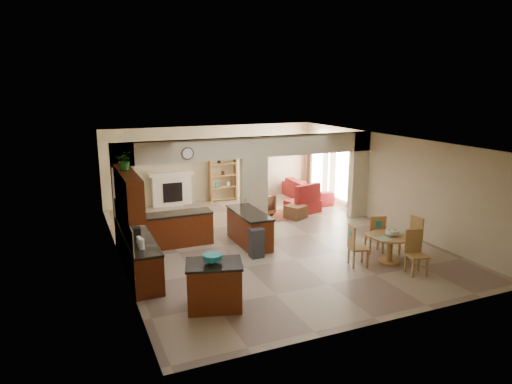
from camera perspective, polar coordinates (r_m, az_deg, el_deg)
name	(u,v)px	position (r m, az deg, el deg)	size (l,w,h in m)	color
floor	(268,240)	(12.91, 1.47, -5.99)	(10.00, 10.00, 0.00)	gray
ceiling	(268,141)	(12.28, 1.54, 6.45)	(10.00, 10.00, 0.00)	white
wall_back	(212,163)	(17.10, -5.48, 3.58)	(8.00, 8.00, 0.00)	beige
wall_front	(386,251)	(8.42, 15.89, -7.07)	(8.00, 8.00, 0.00)	beige
wall_left	(117,206)	(11.49, -16.96, -1.71)	(10.00, 10.00, 0.00)	beige
wall_right	(386,180)	(14.61, 15.93, 1.47)	(10.00, 10.00, 0.00)	beige
partition_left_pier	(124,196)	(12.49, -16.12, -0.48)	(0.60, 0.25, 2.80)	beige
partition_center_pier	(254,194)	(13.48, -0.27, -0.28)	(0.80, 0.25, 2.20)	beige
partition_right_pier	(359,175)	(15.20, 12.70, 2.10)	(0.60, 0.25, 2.80)	beige
partition_header	(254,147)	(13.22, -0.28, 5.63)	(8.00, 0.25, 0.60)	beige
kitchen_counter	(152,242)	(11.62, -12.87, -6.12)	(2.52, 3.29, 1.48)	#441307
upper_cabinets	(128,191)	(10.62, -15.70, 0.06)	(0.35, 2.40, 0.90)	#441307
peninsula	(249,228)	(12.44, -0.83, -4.52)	(0.70, 1.85, 0.91)	#441307
wall_clock	(188,154)	(12.45, -8.55, 4.78)	(0.34, 0.34, 0.03)	#4D3119
rug	(274,216)	(15.20, 2.30, -2.99)	(1.60, 1.30, 0.01)	brown
fireplace	(172,189)	(16.69, -10.49, 0.43)	(1.60, 0.35, 1.20)	white
shelving_unit	(223,177)	(17.13, -4.15, 1.92)	(1.00, 0.32, 1.80)	olive
window_a	(343,173)	(16.44, 10.81, 2.30)	(0.02, 0.90, 1.90)	white
window_b	(318,166)	(17.85, 7.78, 3.27)	(0.02, 0.90, 1.90)	white
glazed_door	(330,173)	(17.16, 9.21, 2.32)	(0.02, 0.70, 2.10)	white
drape_a_left	(352,176)	(15.93, 11.88, 1.91)	(0.10, 0.28, 2.30)	#46221C
drape_a_right	(333,171)	(16.91, 9.57, 2.66)	(0.10, 0.28, 2.30)	#46221C
drape_b_left	(325,168)	(17.32, 8.68, 2.94)	(0.10, 0.28, 2.30)	#46221C
drape_b_right	(310,163)	(18.34, 6.72, 3.57)	(0.10, 0.28, 2.30)	#46221C
ceiling_fan	(272,136)	(15.63, 1.97, 7.02)	(1.00, 1.00, 0.10)	white
kitchen_island	(214,285)	(9.04, -5.23, -11.53)	(1.25, 1.04, 0.93)	#441307
teal_bowl	(213,259)	(8.82, -5.45, -8.29)	(0.37, 0.37, 0.17)	teal
trash_can	(256,244)	(11.54, 0.05, -6.51)	(0.33, 0.28, 0.70)	#2A2B2D
dining_table	(390,244)	(11.61, 16.38, -6.29)	(1.03, 1.03, 0.70)	olive
fruit_bowl	(392,233)	(11.49, 16.63, -4.88)	(0.32, 0.32, 0.17)	#74B125
sofa	(307,190)	(17.39, 6.38, 0.23)	(0.97, 2.48, 0.72)	maroon
chaise	(303,206)	(15.69, 5.86, -1.77)	(1.03, 0.84, 0.41)	maroon
armchair	(259,205)	(15.15, 0.43, -1.61)	(0.79, 0.81, 0.74)	maroon
ottoman	(296,212)	(14.96, 4.98, -2.47)	(0.59, 0.59, 0.43)	maroon
plant	(125,160)	(10.73, -16.10, 3.83)	(0.40, 0.35, 0.44)	#175215
chair_north	(376,233)	(12.15, 14.76, -4.92)	(0.52, 0.52, 1.02)	olive
chair_east	(413,235)	(12.21, 19.03, -5.14)	(0.45, 0.45, 1.02)	olive
chair_south	(415,250)	(11.16, 19.28, -6.88)	(0.50, 0.50, 1.02)	olive
chair_west	(355,244)	(11.18, 12.31, -6.37)	(0.51, 0.51, 1.02)	olive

